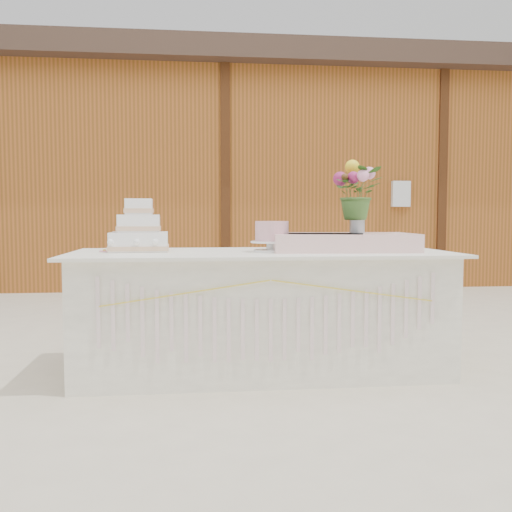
% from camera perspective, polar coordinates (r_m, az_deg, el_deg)
% --- Properties ---
extents(ground, '(80.00, 80.00, 0.00)m').
position_cam_1_polar(ground, '(3.76, 0.51, -11.32)').
color(ground, beige).
rests_on(ground, ground).
extents(barn, '(12.60, 4.60, 3.30)m').
position_cam_1_polar(barn, '(9.63, -3.83, 8.05)').
color(barn, '#A25321').
rests_on(barn, ground).
extents(cake_table, '(2.40, 1.00, 0.77)m').
position_cam_1_polar(cake_table, '(3.68, 0.53, -5.51)').
color(cake_table, white).
rests_on(cake_table, ground).
extents(wedding_cake, '(0.38, 0.38, 0.34)m').
position_cam_1_polar(wedding_cake, '(3.73, -11.59, 2.22)').
color(wedding_cake, white).
rests_on(wedding_cake, cake_table).
extents(pink_cake_stand, '(0.27, 0.27, 0.19)m').
position_cam_1_polar(pink_cake_stand, '(3.59, 1.59, 2.14)').
color(pink_cake_stand, white).
rests_on(pink_cake_stand, cake_table).
extents(satin_runner, '(0.93, 0.57, 0.11)m').
position_cam_1_polar(satin_runner, '(3.73, 8.56, 1.38)').
color(satin_runner, beige).
rests_on(satin_runner, cake_table).
extents(flower_vase, '(0.10, 0.10, 0.14)m').
position_cam_1_polar(flower_vase, '(3.79, 10.08, 3.29)').
color(flower_vase, silver).
rests_on(flower_vase, satin_runner).
extents(bouquet, '(0.32, 0.28, 0.34)m').
position_cam_1_polar(bouquet, '(3.79, 10.13, 6.92)').
color(bouquet, '#406A2A').
rests_on(bouquet, flower_vase).
extents(loose_flowers, '(0.13, 0.32, 0.02)m').
position_cam_1_polar(loose_flowers, '(3.79, -14.53, 0.60)').
color(loose_flowers, pink).
rests_on(loose_flowers, cake_table).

